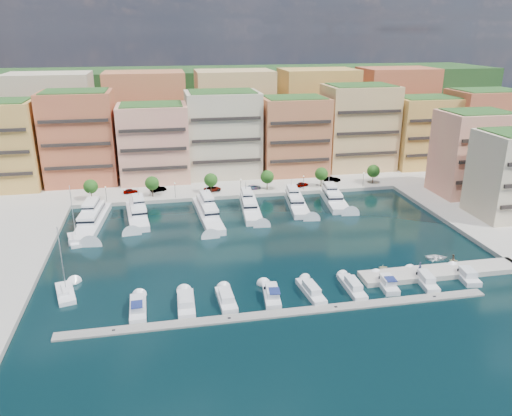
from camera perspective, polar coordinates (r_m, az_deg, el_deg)
The scene contains 57 objects.
ground at distance 110.35m, azimuth 0.90°, elevation -3.78°, with size 400.00×400.00×0.00m, color black.
north_quay at distance 168.20m, azimuth -3.46°, elevation 4.53°, with size 220.00×64.00×2.00m, color #9E998E.
hillside at distance 214.59m, azimuth -5.21°, elevation 7.82°, with size 240.00×40.00×58.00m, color #1A3C18.
south_pontoon at distance 83.79m, azimuth 3.16°, elevation -12.00°, with size 72.00×2.20×0.35m, color gray.
finger_pier at distance 102.31m, azimuth 20.39°, elevation -7.10°, with size 32.00×5.00×2.00m, color #9E998E.
apartment_1 at distance 155.57m, azimuth -19.47°, elevation 7.61°, with size 20.00×16.50×26.80m.
apartment_2 at distance 152.31m, azimuth -11.61°, elevation 7.32°, with size 20.00×15.50×22.80m.
apartment_3 at distance 155.13m, azimuth -3.80°, elevation 8.46°, with size 22.00×16.50×25.80m.
apartment_4 at distance 157.63m, azimuth 4.34°, elevation 8.26°, with size 20.00×15.50×23.80m.
apartment_5 at distance 166.27m, azimuth 11.60°, elevation 9.05°, with size 22.00×16.50×26.80m.
apartment_6 at distance 174.43m, azimuth 18.58°, elevation 8.24°, with size 20.00×15.50×22.80m.
apartment_7 at distance 183.22m, azimuth 24.44°, elevation 8.34°, with size 22.00×16.50×24.80m.
apartment_east_a at distance 148.49m, azimuth 23.44°, elevation 5.77°, with size 18.00×14.50×22.80m.
backblock_0 at distance 178.49m, azimuth -22.14°, elevation 9.27°, with size 26.00×18.00×30.00m, color beige.
backblock_1 at distance 175.27m, azimuth -12.36°, elevation 10.09°, with size 26.00×18.00×30.00m, color #C06B48.
backblock_2 at distance 177.15m, azimuth -2.47°, elevation 10.62°, with size 26.00×18.00×30.00m, color tan.
backblock_3 at distance 183.96m, azimuth 6.98°, elevation 10.83°, with size 26.00×18.00×30.00m, color #DFAB51.
backblock_4 at distance 195.20m, azimuth 15.55°, elevation 10.78°, with size 26.00×18.00×30.00m, color #B7573D.
tree_0 at distance 139.47m, azimuth -18.38°, elevation 2.35°, with size 3.80×3.80×5.65m.
tree_1 at distance 138.21m, azimuth -11.80°, elevation 2.80°, with size 3.80×3.80×5.65m.
tree_2 at distance 138.79m, azimuth -5.19°, elevation 3.21°, with size 3.80×3.80×5.65m.
tree_3 at distance 141.19m, azimuth 1.29°, elevation 3.58°, with size 3.80×3.80×5.65m.
tree_4 at distance 145.32m, azimuth 7.48°, elevation 3.88°, with size 3.80×3.80×5.65m.
tree_5 at distance 151.05m, azimuth 13.27°, elevation 4.13°, with size 3.80×3.80×5.65m.
lamppost_0 at distance 137.06m, azimuth -16.79°, elevation 1.82°, with size 0.30×0.30×4.20m.
lamppost_1 at distance 136.27m, azimuth -9.26°, elevation 2.32°, with size 0.30×0.30×4.20m.
lamppost_2 at distance 137.85m, azimuth -1.76°, elevation 2.77°, with size 0.30×0.30×4.20m.
lamppost_3 at distance 141.72m, azimuth 5.45°, elevation 3.17°, with size 0.30×0.30×4.20m.
lamppost_4 at distance 147.69m, azimuth 12.18°, elevation 3.49°, with size 0.30×0.30×4.20m.
yacht_0 at distance 125.68m, azimuth -18.20°, elevation -1.21°, with size 7.20×24.53×7.30m.
yacht_1 at distance 126.69m, azimuth -13.42°, elevation -0.64°, with size 6.45×19.84×7.30m.
yacht_2 at distance 124.74m, azimuth -5.58°, elevation -0.44°, with size 5.92×24.85×7.30m.
yacht_3 at distance 128.03m, azimuth -0.70°, elevation 0.20°, with size 5.73×20.45×7.30m.
yacht_4 at distance 131.41m, azimuth 4.62°, elevation 0.60°, with size 6.32×18.88×7.30m.
yacht_5 at distance 135.28m, azimuth 8.89°, elevation 1.04°, with size 6.61×17.21×7.30m.
cruiser_1 at distance 86.30m, azimuth -13.34°, elevation -11.10°, with size 2.86×8.66×2.66m.
cruiser_2 at distance 86.19m, azimuth -7.99°, elevation -10.78°, with size 2.99×8.71×2.55m.
cruiser_3 at distance 86.66m, azimuth -3.43°, elevation -10.42°, with size 2.99×8.25×2.55m.
cruiser_4 at distance 87.84m, azimuth 1.79°, elevation -9.93°, with size 3.57×8.63×2.66m.
cruiser_5 at distance 89.53m, azimuth 6.30°, elevation -9.45°, with size 3.27×9.31×2.55m.
cruiser_6 at distance 91.93m, azimuth 10.96°, elevation -8.89°, with size 2.39×9.00×2.55m.
cruiser_7 at distance 94.40m, azimuth 14.69°, elevation -8.38°, with size 3.17×7.42×2.66m.
cruiser_8 at distance 97.71m, azimuth 18.70°, elevation -7.82°, with size 3.30×8.89×2.55m.
cruiser_9 at distance 101.99m, azimuth 22.88°, elevation -7.18°, with size 3.75×7.47×2.55m.
sailboat_2 at distance 116.80m, azimuth -19.93°, elevation -3.49°, with size 4.60×8.39×13.20m.
sailboat_0 at distance 94.85m, azimuth -20.94°, elevation -9.14°, with size 4.70×8.52×13.20m.
tender_3 at distance 107.99m, azimuth 21.65°, elevation -5.57°, with size 1.42×1.64×0.87m, color beige.
tender_2 at distance 108.01m, azimuth 19.96°, elevation -5.34°, with size 3.02×4.23×0.88m, color white.
tender_1 at distance 100.78m, azimuth 14.33°, elevation -6.55°, with size 1.49×1.73×0.91m, color beige.
car_0 at distance 142.99m, azimuth -14.16°, elevation 1.89°, with size 1.59×3.94×1.34m, color gray.
car_1 at distance 143.07m, azimuth -11.12°, elevation 2.17°, with size 1.57×4.49×1.48m, color gray.
car_2 at distance 141.19m, azimuth -4.99°, elevation 2.21°, with size 2.26×4.90×1.36m, color gray.
car_3 at distance 142.24m, azimuth -0.30°, elevation 2.41°, with size 1.86×4.57×1.32m, color gray.
car_4 at distance 145.42m, azimuth 5.28°, elevation 2.72°, with size 1.59×3.96×1.35m, color gray.
car_5 at distance 150.61m, azimuth 8.72°, elevation 3.23°, with size 1.76×5.05×1.66m, color gray.
person_0 at distance 99.37m, azimuth 18.23°, elevation -6.39°, with size 0.69×0.46×1.90m, color #26304D.
person_1 at distance 104.72m, azimuth 21.56°, elevation -5.44°, with size 0.92×0.72×1.90m, color #493B2C.
Camera 1 is at (-21.02, -98.97, 44.04)m, focal length 35.00 mm.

